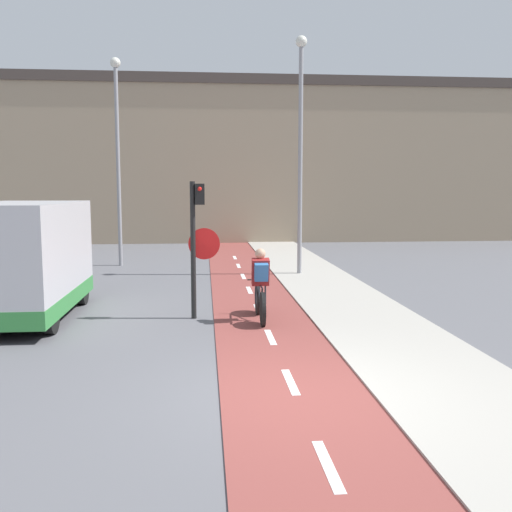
{
  "coord_description": "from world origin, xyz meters",
  "views": [
    {
      "loc": [
        -1.2,
        -7.33,
        2.77
      ],
      "look_at": [
        0.0,
        5.97,
        1.2
      ],
      "focal_mm": 40.0,
      "sensor_mm": 36.0,
      "label": 1
    }
  ],
  "objects_px": {
    "traffic_light_pole": "(197,234)",
    "street_lamp_sidewalk": "(301,133)",
    "street_lamp_far": "(117,142)",
    "van": "(22,262)",
    "cyclist_near": "(260,287)"
  },
  "relations": [
    {
      "from": "street_lamp_sidewalk",
      "to": "cyclist_near",
      "type": "bearing_deg",
      "value": -106.53
    },
    {
      "from": "traffic_light_pole",
      "to": "van",
      "type": "xyz_separation_m",
      "value": [
        -3.72,
        0.33,
        -0.6
      ]
    },
    {
      "from": "street_lamp_sidewalk",
      "to": "van",
      "type": "height_order",
      "value": "street_lamp_sidewalk"
    },
    {
      "from": "van",
      "to": "cyclist_near",
      "type": "bearing_deg",
      "value": -7.92
    },
    {
      "from": "traffic_light_pole",
      "to": "van",
      "type": "relative_size",
      "value": 0.66
    },
    {
      "from": "street_lamp_far",
      "to": "van",
      "type": "bearing_deg",
      "value": -95.47
    },
    {
      "from": "street_lamp_sidewalk",
      "to": "van",
      "type": "relative_size",
      "value": 1.7
    },
    {
      "from": "street_lamp_far",
      "to": "cyclist_near",
      "type": "xyz_separation_m",
      "value": [
        4.22,
        -9.25,
        -3.73
      ]
    },
    {
      "from": "traffic_light_pole",
      "to": "street_lamp_sidewalk",
      "type": "relative_size",
      "value": 0.39
    },
    {
      "from": "street_lamp_far",
      "to": "street_lamp_sidewalk",
      "type": "distance_m",
      "value": 6.74
    },
    {
      "from": "street_lamp_far",
      "to": "cyclist_near",
      "type": "distance_m",
      "value": 10.83
    },
    {
      "from": "street_lamp_far",
      "to": "street_lamp_sidewalk",
      "type": "relative_size",
      "value": 0.98
    },
    {
      "from": "street_lamp_far",
      "to": "van",
      "type": "distance_m",
      "value": 9.18
    },
    {
      "from": "street_lamp_sidewalk",
      "to": "van",
      "type": "distance_m",
      "value": 9.6
    },
    {
      "from": "street_lamp_far",
      "to": "van",
      "type": "xyz_separation_m",
      "value": [
        -0.82,
        -8.55,
        -3.23
      ]
    }
  ]
}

